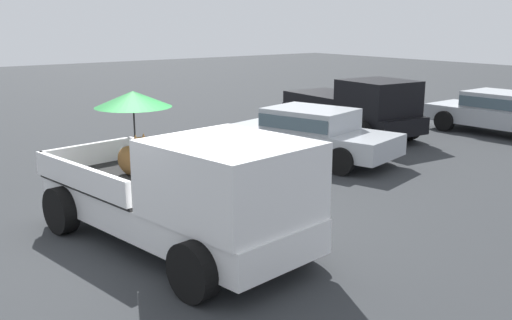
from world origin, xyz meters
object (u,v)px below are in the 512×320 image
Objects in this scene: parked_sedan_far at (500,111)px; pickup_truck_far at (355,108)px; parked_sedan_near at (312,131)px; pickup_truck_main at (187,191)px.

pickup_truck_far is at bearing 53.29° from parked_sedan_far.
pickup_truck_far is 1.07× the size of parked_sedan_near.
pickup_truck_far is 3.63m from parked_sedan_near.
pickup_truck_main is 1.14× the size of parked_sedan_near.
pickup_truck_far is (-5.01, 8.93, -0.11)m from pickup_truck_main.
pickup_truck_far is at bearing 111.17° from pickup_truck_main.
pickup_truck_main is 6.63m from parked_sedan_near.
pickup_truck_far is 4.63m from parked_sedan_far.
pickup_truck_main is at bearing -73.67° from parked_sedan_near.
pickup_truck_main is 1.07× the size of pickup_truck_far.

